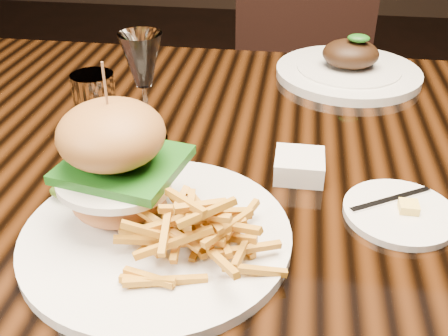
# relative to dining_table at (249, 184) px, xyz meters

# --- Properties ---
(dining_table) EXTENTS (1.60, 0.90, 0.75)m
(dining_table) POSITION_rel_dining_table_xyz_m (0.00, 0.00, 0.00)
(dining_table) COLOR black
(dining_table) RESTS_ON ground
(burger_plate) EXTENTS (0.34, 0.34, 0.22)m
(burger_plate) POSITION_rel_dining_table_xyz_m (-0.10, -0.25, 0.13)
(burger_plate) COLOR silver
(burger_plate) RESTS_ON dining_table
(side_saucer) EXTENTS (0.15, 0.15, 0.02)m
(side_saucer) POSITION_rel_dining_table_xyz_m (0.22, -0.16, 0.08)
(side_saucer) COLOR silver
(side_saucer) RESTS_ON dining_table
(ramekin) EXTENTS (0.09, 0.09, 0.03)m
(ramekin) POSITION_rel_dining_table_xyz_m (0.08, -0.08, 0.09)
(ramekin) COLOR silver
(ramekin) RESTS_ON dining_table
(wine_glass) EXTENTS (0.07, 0.07, 0.18)m
(wine_glass) POSITION_rel_dining_table_xyz_m (-0.17, -0.01, 0.21)
(wine_glass) COLOR white
(wine_glass) RESTS_ON dining_table
(water_tumbler) EXTENTS (0.07, 0.07, 0.10)m
(water_tumbler) POSITION_rel_dining_table_xyz_m (-0.27, 0.03, 0.13)
(water_tumbler) COLOR white
(water_tumbler) RESTS_ON dining_table
(far_dish) EXTENTS (0.30, 0.30, 0.10)m
(far_dish) POSITION_rel_dining_table_xyz_m (0.17, 0.32, 0.09)
(far_dish) COLOR silver
(far_dish) RESTS_ON dining_table
(chair_far) EXTENTS (0.49, 0.50, 0.95)m
(chair_far) POSITION_rel_dining_table_xyz_m (0.09, 0.89, -0.13)
(chair_far) COLOR black
(chair_far) RESTS_ON ground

